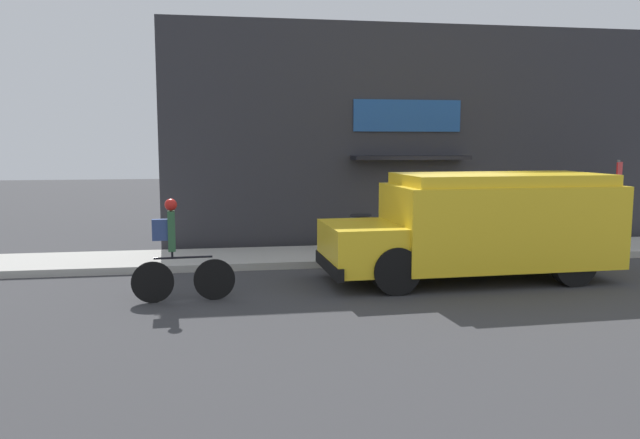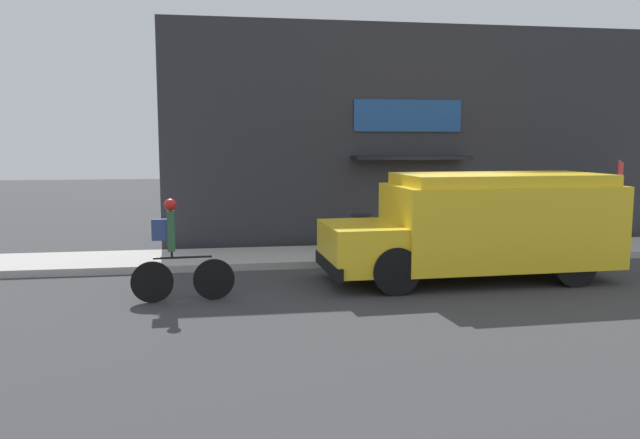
{
  "view_description": "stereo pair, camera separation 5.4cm",
  "coord_description": "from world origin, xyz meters",
  "px_view_note": "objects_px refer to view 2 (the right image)",
  "views": [
    {
      "loc": [
        -5.24,
        -13.16,
        2.73
      ],
      "look_at": [
        -3.11,
        -0.2,
        1.1
      ],
      "focal_mm": 35.0,
      "sensor_mm": 36.0,
      "label": 1
    },
    {
      "loc": [
        -5.18,
        -13.16,
        2.73
      ],
      "look_at": [
        -3.11,
        -0.2,
        1.1
      ],
      "focal_mm": 35.0,
      "sensor_mm": 36.0,
      "label": 2
    }
  ],
  "objects_px": {
    "cyclist": "(176,254)",
    "school_bus": "(482,224)",
    "trash_bin": "(361,232)",
    "stop_sign_post": "(619,190)"
  },
  "relations": [
    {
      "from": "cyclist",
      "to": "school_bus",
      "type": "bearing_deg",
      "value": 5.03
    },
    {
      "from": "school_bus",
      "to": "trash_bin",
      "type": "relative_size",
      "value": 6.81
    },
    {
      "from": "school_bus",
      "to": "cyclist",
      "type": "height_order",
      "value": "school_bus"
    },
    {
      "from": "cyclist",
      "to": "trash_bin",
      "type": "distance_m",
      "value": 5.51
    },
    {
      "from": "school_bus",
      "to": "stop_sign_post",
      "type": "bearing_deg",
      "value": 23.14
    },
    {
      "from": "cyclist",
      "to": "trash_bin",
      "type": "height_order",
      "value": "cyclist"
    },
    {
      "from": "school_bus",
      "to": "cyclist",
      "type": "relative_size",
      "value": 3.24
    },
    {
      "from": "trash_bin",
      "to": "school_bus",
      "type": "bearing_deg",
      "value": -57.68
    },
    {
      "from": "school_bus",
      "to": "cyclist",
      "type": "distance_m",
      "value": 5.96
    },
    {
      "from": "cyclist",
      "to": "stop_sign_post",
      "type": "distance_m",
      "value": 10.65
    }
  ]
}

